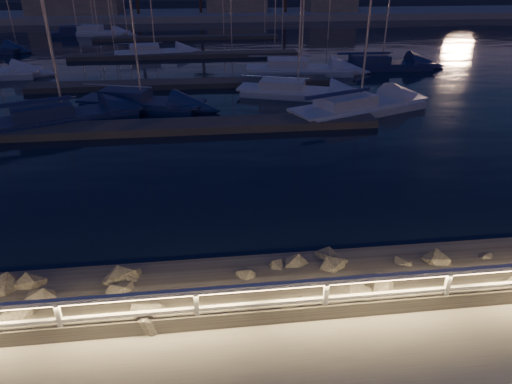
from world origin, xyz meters
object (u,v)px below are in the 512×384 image
at_px(sailboat_b, 60,117).
at_px(sailboat_n, 97,32).
at_px(sailboat_g, 298,68).
at_px(sailboat_f, 138,102).
at_px(sailboat_k, 153,52).
at_px(sailboat_h, 294,90).
at_px(guard_rail, 148,303).
at_px(sailboat_l, 379,64).
at_px(sailboat_d, 357,106).
at_px(sailboat_m, 76,32).

relative_size(sailboat_b, sailboat_n, 1.09).
height_order(sailboat_g, sailboat_n, sailboat_g).
bearing_deg(sailboat_n, sailboat_f, -62.09).
bearing_deg(sailboat_k, sailboat_h, -65.06).
bearing_deg(guard_rail, sailboat_b, 110.26).
height_order(sailboat_f, sailboat_l, sailboat_l).
height_order(guard_rail, sailboat_d, sailboat_d).
xyz_separation_m(sailboat_d, sailboat_n, (-22.09, 36.57, -0.00)).
bearing_deg(sailboat_g, sailboat_h, -96.64).
bearing_deg(sailboat_g, guard_rail, -100.90).
bearing_deg(sailboat_h, sailboat_g, 96.23).
bearing_deg(sailboat_b, sailboat_f, 10.14).
relative_size(sailboat_h, sailboat_k, 1.05).
xyz_separation_m(sailboat_h, sailboat_n, (-19.08, 32.27, 0.03)).
xyz_separation_m(sailboat_f, sailboat_h, (10.25, 1.79, -0.03)).
height_order(sailboat_h, sailboat_l, sailboat_l).
height_order(sailboat_h, sailboat_k, sailboat_h).
bearing_deg(sailboat_d, sailboat_m, 101.35).
relative_size(guard_rail, sailboat_b, 3.07).
relative_size(sailboat_k, sailboat_m, 1.11).
height_order(sailboat_k, sailboat_m, sailboat_k).
distance_m(sailboat_l, sailboat_m, 39.36).
distance_m(guard_rail, sailboat_n, 55.70).
bearing_deg(sailboat_k, sailboat_b, -107.08).
bearing_deg(sailboat_l, sailboat_n, 141.22).
xyz_separation_m(sailboat_g, sailboat_l, (7.38, 1.17, -0.02)).
xyz_separation_m(sailboat_b, sailboat_l, (23.36, 12.68, -0.03)).
bearing_deg(sailboat_h, sailboat_n, 140.46).
relative_size(guard_rail, sailboat_k, 3.37).
bearing_deg(sailboat_h, sailboat_m, 143.45).
xyz_separation_m(sailboat_k, sailboat_m, (-10.86, 15.89, 0.01)).
bearing_deg(sailboat_d, sailboat_l, 41.65).
distance_m(sailboat_g, sailboat_l, 7.47).
xyz_separation_m(guard_rail, sailboat_k, (-3.08, 39.05, -0.96)).
xyz_separation_m(sailboat_h, sailboat_m, (-21.70, 32.69, 0.02)).
bearing_deg(sailboat_d, sailboat_n, 98.73).
distance_m(sailboat_g, sailboat_k, 15.92).
relative_size(sailboat_b, sailboat_m, 1.22).
height_order(sailboat_b, sailboat_k, sailboat_b).
height_order(sailboat_l, sailboat_m, sailboat_l).
bearing_deg(sailboat_d, sailboat_k, 100.88).
bearing_deg(sailboat_g, sailboat_b, -137.22).
relative_size(sailboat_f, sailboat_l, 0.90).
height_order(sailboat_d, sailboat_l, sailboat_d).
distance_m(sailboat_h, sailboat_m, 39.23).
bearing_deg(sailboat_f, sailboat_g, 54.62).
relative_size(sailboat_f, sailboat_g, 0.89).
height_order(guard_rail, sailboat_l, sailboat_l).
xyz_separation_m(sailboat_g, sailboat_m, (-23.39, 25.72, -0.03)).
bearing_deg(sailboat_h, sailboat_b, -142.48).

